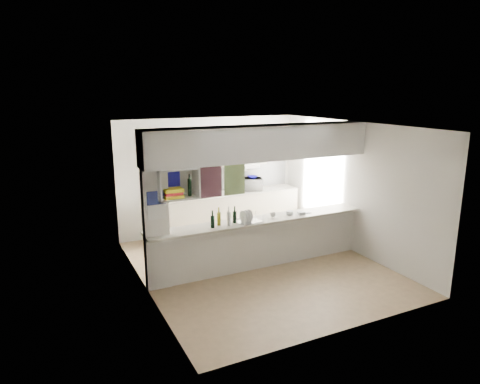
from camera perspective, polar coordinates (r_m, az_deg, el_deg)
floor at (r=8.05m, az=2.59°, el=-9.91°), size 4.80×4.80×0.00m
ceiling at (r=7.41m, az=2.81°, el=8.88°), size 4.80×4.80×0.00m
wall_back at (r=9.74m, az=-4.07°, el=2.25°), size 4.20×0.00×4.20m
wall_left at (r=6.90m, az=-12.82°, el=-2.78°), size 0.00×4.80×4.80m
wall_right at (r=8.80m, az=14.80°, el=0.61°), size 0.00×4.80×4.80m
servery_partition at (r=7.46m, az=1.56°, el=1.62°), size 4.20×0.50×2.60m
cubby_shelf at (r=6.87m, az=-8.56°, el=0.88°), size 0.65×0.35×0.50m
kitchen_run at (r=9.67m, az=-2.56°, el=-0.69°), size 3.60×0.63×2.24m
microwave at (r=9.91m, az=1.46°, el=1.06°), size 0.59×0.49×0.28m
bowl at (r=9.86m, az=1.66°, el=2.01°), size 0.23×0.23×0.06m
dish_rack at (r=7.54m, az=1.10°, el=-3.35°), size 0.49×0.40×0.23m
cup at (r=7.81m, az=4.41°, el=-3.03°), size 0.11×0.11×0.09m
wine_bottles at (r=7.35m, az=-2.16°, el=-3.57°), size 0.52×0.15×0.33m
plastic_tubs at (r=8.06m, az=7.31°, el=-2.79°), size 0.49×0.21×0.07m
utensil_jar at (r=9.43m, az=-5.97°, el=-0.14°), size 0.09×0.09×0.13m
knife_block at (r=9.44m, az=-6.11°, el=0.16°), size 0.13×0.12×0.22m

